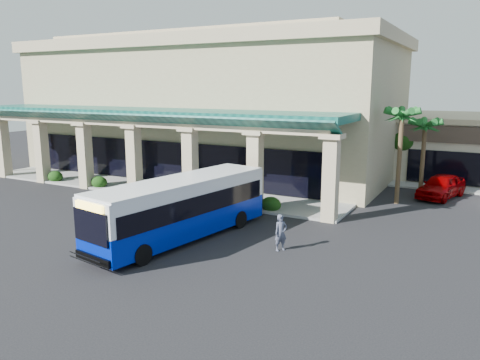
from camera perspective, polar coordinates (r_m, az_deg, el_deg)
The scene contains 10 objects.
ground at distance 23.96m, azimuth -7.02°, elevation -6.19°, with size 110.00×110.00×0.00m, color black.
main_building at distance 40.65m, azimuth -3.43°, elevation 9.19°, with size 30.80×14.80×11.35m, color tan, non-canonical shape.
arcade at distance 33.42m, azimuth -11.67°, elevation 3.66°, with size 30.00×6.20×5.70m, color #0B453E, non-canonical shape.
palm_0 at distance 30.24m, azimuth 18.90°, elevation 3.35°, with size 2.40×2.40×6.60m, color #16551E, non-canonical shape.
palm_1 at distance 33.10m, azimuth 21.43°, elevation 3.12°, with size 2.40×2.40×5.80m, color #16551E, non-canonical shape.
palm_2 at distance 43.90m, azimuth -26.72°, elevation 4.80°, with size 2.40×2.40×6.20m, color #16551E, non-canonical shape.
broadleaf_tree at distance 38.35m, azimuth 19.34°, elevation 3.54°, with size 2.60×2.60×4.81m, color black, non-canonical shape.
transit_bus at distance 22.38m, azimuth -7.10°, elevation -3.56°, with size 2.44×10.47×2.92m, color #0018A3, non-canonical shape.
pedestrian at distance 20.91m, azimuth 5.00°, elevation -6.42°, with size 0.60×0.39×1.64m, color #474D61.
car_silver at distance 33.27m, azimuth 23.33°, elevation -0.68°, with size 1.86×4.62×1.57m, color #8A0001.
Camera 1 is at (13.27, -18.61, 7.18)m, focal length 35.00 mm.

